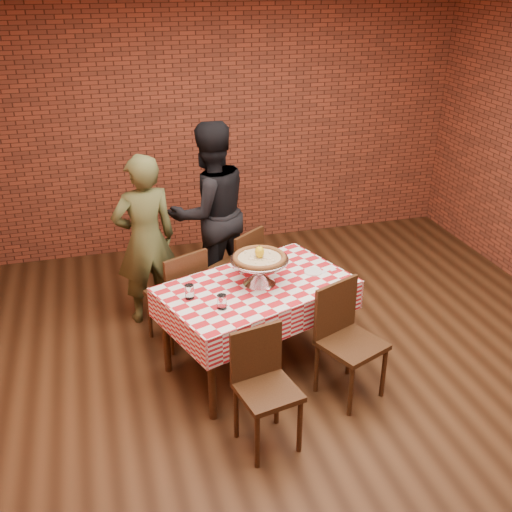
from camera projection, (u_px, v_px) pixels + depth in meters
name	position (u px, v px, depth m)	size (l,w,h in m)	color
ground	(311.00, 391.00, 4.73)	(6.00, 6.00, 0.00)	black
back_wall	(222.00, 121.00, 6.69)	(5.50, 5.50, 0.00)	brown
table	(257.00, 326.00, 4.88)	(1.44, 0.86, 0.75)	#3E2512
tablecloth	(257.00, 298.00, 4.77)	(1.48, 0.90, 0.25)	red
pizza_stand	(259.00, 271.00, 4.70)	(0.47, 0.47, 0.21)	silver
pizza	(260.00, 258.00, 4.65)	(0.42, 0.42, 0.03)	beige
lemon	(260.00, 252.00, 4.62)	(0.07, 0.07, 0.09)	yellow
water_glass_left	(222.00, 302.00, 4.36)	(0.07, 0.07, 0.11)	white
water_glass_right	(189.00, 292.00, 4.50)	(0.07, 0.07, 0.11)	white
side_plate	(313.00, 272.00, 4.90)	(0.15, 0.15, 0.01)	white
sweetener_packet_a	(323.00, 272.00, 4.90)	(0.05, 0.04, 0.01)	white
sweetener_packet_b	(333.00, 270.00, 4.94)	(0.05, 0.04, 0.01)	white
condiment_caddy	(242.00, 261.00, 4.91)	(0.11, 0.09, 0.16)	silver
chair_near_left	(268.00, 394.00, 4.02)	(0.38, 0.38, 0.86)	#3E2512
chair_near_right	(352.00, 345.00, 4.51)	(0.42, 0.42, 0.90)	#3E2512
chair_far_left	(176.00, 295.00, 5.20)	(0.41, 0.41, 0.89)	#3E2512
chair_far_right	(235.00, 271.00, 5.63)	(0.39, 0.39, 0.87)	#3E2512
diner_olive	(145.00, 240.00, 5.39)	(0.58, 0.38, 1.59)	#4A4E29
diner_black	(210.00, 212.00, 5.76)	(0.85, 0.67, 1.76)	black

